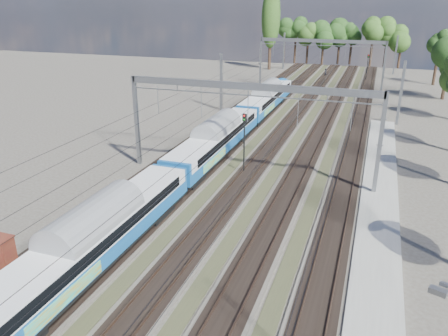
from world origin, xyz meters
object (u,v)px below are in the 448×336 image
(signal_far, at_px, (367,64))
(worker, at_px, (326,72))
(emu_train, at_px, (215,136))
(signal_near, at_px, (244,136))

(signal_far, bearing_deg, worker, 178.44)
(emu_train, relative_size, signal_near, 11.00)
(signal_near, bearing_deg, emu_train, 169.91)
(emu_train, xyz_separation_m, signal_far, (12.84, 55.40, 0.75))
(worker, height_order, signal_far, signal_far)
(emu_train, relative_size, worker, 37.09)
(worker, xyz_separation_m, signal_far, (8.63, -2.82, 2.52))
(emu_train, relative_size, signal_far, 12.11)
(signal_near, bearing_deg, signal_far, 104.61)
(worker, distance_m, signal_near, 60.86)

